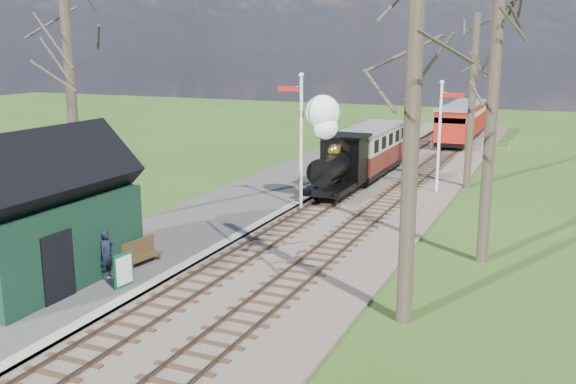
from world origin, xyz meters
name	(u,v)px	position (x,y,z in m)	size (l,w,h in m)	color
ground	(62,373)	(0.00, 0.00, 0.00)	(140.00, 140.00, 0.00)	#314916
distant_hills	(475,252)	(1.40, 64.38, -16.21)	(114.40, 48.00, 22.02)	#385B23
ballast_bed	(379,187)	(1.30, 22.00, 0.05)	(8.00, 60.00, 0.10)	brown
track_near	(356,184)	(0.00, 22.00, 0.10)	(1.60, 60.00, 0.15)	brown
track_far	(404,189)	(2.60, 22.00, 0.10)	(1.60, 60.00, 0.15)	brown
platform	(226,212)	(-3.50, 14.00, 0.10)	(5.00, 44.00, 0.20)	#474442
coping_strip	(272,218)	(-1.20, 14.00, 0.10)	(0.40, 44.00, 0.21)	#B2AD9E
station_shed	(41,217)	(-4.30, 4.00, 2.27)	(3.25, 6.30, 4.78)	black
semaphore_near	(300,132)	(-0.77, 16.00, 3.62)	(1.22, 0.24, 6.22)	silver
semaphore_far	(441,128)	(4.37, 22.00, 3.35)	(1.22, 0.24, 5.72)	silver
bare_trees	(290,109)	(1.33, 10.10, 5.21)	(15.51, 22.39, 12.00)	#382D23
fence_line	(419,142)	(0.30, 36.00, 0.55)	(12.60, 0.08, 1.00)	slate
locomotive	(335,153)	(-0.01, 18.68, 2.29)	(2.00, 4.67, 5.00)	black
coach	(371,148)	(0.00, 24.75, 1.67)	(2.34, 8.01, 2.46)	black
red_carriage_a	(456,126)	(2.60, 37.75, 1.65)	(2.31, 5.71, 2.43)	black
red_carriage_b	(467,118)	(2.60, 43.25, 1.65)	(2.31, 5.71, 2.43)	black
sign_board	(123,270)	(-1.78, 4.58, 0.73)	(0.18, 0.73, 1.07)	#104D32
bench	(140,252)	(-2.60, 6.52, 0.60)	(0.65, 1.53, 0.85)	#443018
person	(107,254)	(-2.72, 5.01, 0.98)	(0.57, 0.37, 1.55)	black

